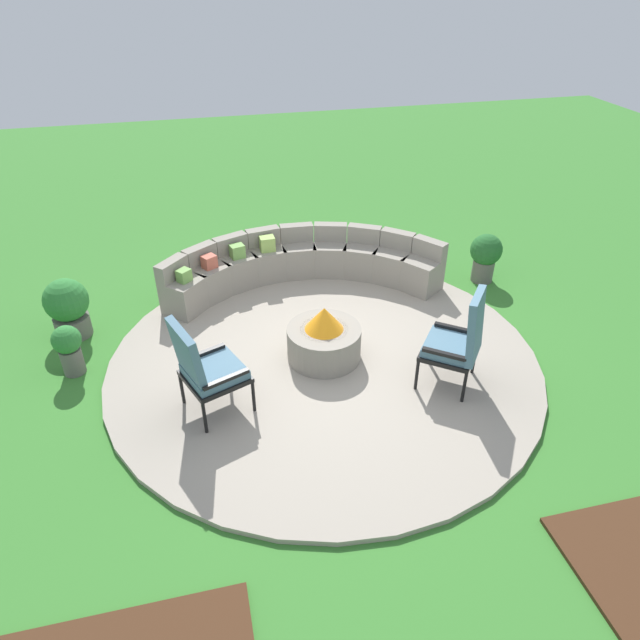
{
  "coord_description": "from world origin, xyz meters",
  "views": [
    {
      "loc": [
        -1.3,
        -5.22,
        4.11
      ],
      "look_at": [
        0.0,
        0.2,
        0.45
      ],
      "focal_mm": 31.92,
      "sensor_mm": 36.0,
      "label": 1
    }
  ],
  "objects": [
    {
      "name": "potted_plant_1",
      "position": [
        2.72,
        1.36,
        0.42
      ],
      "size": [
        0.45,
        0.45,
        0.72
      ],
      "color": "#605B56",
      "rests_on": "ground_plane"
    },
    {
      "name": "lounge_chair_front_left",
      "position": [
        -1.37,
        -0.62,
        0.62
      ],
      "size": [
        0.78,
        0.76,
        1.12
      ],
      "rotation": [
        0.0,
        0.0,
        5.1
      ],
      "color": "black",
      "rests_on": "patio_circle"
    },
    {
      "name": "potted_plant_0",
      "position": [
        -2.85,
        0.46,
        0.35
      ],
      "size": [
        0.32,
        0.32,
        0.62
      ],
      "color": "#605B56",
      "rests_on": "ground_plane"
    },
    {
      "name": "lounge_chair_front_right",
      "position": [
        1.28,
        -0.8,
        0.64
      ],
      "size": [
        0.78,
        0.81,
        1.17
      ],
      "rotation": [
        0.0,
        0.0,
        7.2
      ],
      "color": "black",
      "rests_on": "patio_circle"
    },
    {
      "name": "curved_stone_bench",
      "position": [
        0.09,
        1.78,
        0.35
      ],
      "size": [
        3.89,
        1.43,
        0.71
      ],
      "color": "gray",
      "rests_on": "patio_circle"
    },
    {
      "name": "potted_plant_2",
      "position": [
        -2.94,
        1.27,
        0.42
      ],
      "size": [
        0.54,
        0.54,
        0.78
      ],
      "color": "#605B56",
      "rests_on": "ground_plane"
    },
    {
      "name": "patio_circle",
      "position": [
        0.0,
        0.0,
        0.03
      ],
      "size": [
        5.03,
        5.03,
        0.06
      ],
      "primitive_type": "cylinder",
      "color": "#9E9384",
      "rests_on": "ground_plane"
    },
    {
      "name": "ground_plane",
      "position": [
        0.0,
        0.0,
        0.0
      ],
      "size": [
        24.0,
        24.0,
        0.0
      ],
      "primitive_type": "plane",
      "color": "#387A2D"
    },
    {
      "name": "fire_pit",
      "position": [
        0.0,
        0.0,
        0.32
      ],
      "size": [
        0.86,
        0.86,
        0.68
      ],
      "color": "gray",
      "rests_on": "patio_circle"
    }
  ]
}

